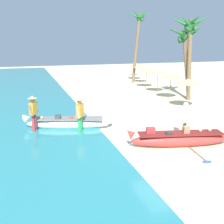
# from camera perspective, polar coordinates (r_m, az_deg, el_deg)

# --- Properties ---
(ground_plane) EXTENTS (80.00, 80.00, 0.00)m
(ground_plane) POSITION_cam_1_polar(r_m,az_deg,el_deg) (11.64, 11.90, -6.54)
(ground_plane) COLOR beige
(boat_red_foreground) EXTENTS (4.34, 1.54, 0.84)m
(boat_red_foreground) POSITION_cam_1_polar(r_m,az_deg,el_deg) (11.36, 14.11, -5.48)
(boat_red_foreground) COLOR red
(boat_red_foreground) RESTS_ON ground
(boat_white_midground) EXTENTS (4.25, 1.84, 0.82)m
(boat_white_midground) POSITION_cam_1_polar(r_m,az_deg,el_deg) (13.35, -9.29, -2.30)
(boat_white_midground) COLOR white
(boat_white_midground) RESTS_ON ground
(person_vendor_hatted) EXTENTS (0.50, 0.55, 1.72)m
(person_vendor_hatted) POSITION_cam_1_polar(r_m,az_deg,el_deg) (12.48, -6.76, -0.10)
(person_vendor_hatted) COLOR green
(person_vendor_hatted) RESTS_ON ground
(person_tourist_customer) EXTENTS (0.45, 0.58, 1.67)m
(person_tourist_customer) POSITION_cam_1_polar(r_m,az_deg,el_deg) (11.93, 15.12, -1.43)
(person_tourist_customer) COLOR #333842
(person_tourist_customer) RESTS_ON ground
(person_vendor_assistant) EXTENTS (0.48, 0.56, 1.77)m
(person_vendor_assistant) POSITION_cam_1_polar(r_m,az_deg,el_deg) (12.94, -16.22, 0.11)
(person_vendor_assistant) COLOR #B2383D
(person_vendor_assistant) RESTS_ON ground
(parasol_row_0) EXTENTS (1.60, 1.60, 1.91)m
(parasol_row_0) POSITION_cam_1_polar(r_m,az_deg,el_deg) (17.59, 15.80, 6.24)
(parasol_row_0) COLOR #8E6B47
(parasol_row_0) RESTS_ON ground
(parasol_row_1) EXTENTS (1.60, 1.60, 1.91)m
(parasol_row_1) POSITION_cam_1_polar(r_m,az_deg,el_deg) (20.27, 12.32, 7.49)
(parasol_row_1) COLOR #8E6B47
(parasol_row_1) RESTS_ON ground
(parasol_row_2) EXTENTS (1.60, 1.60, 1.91)m
(parasol_row_2) POSITION_cam_1_polar(r_m,az_deg,el_deg) (22.75, 9.66, 8.35)
(parasol_row_2) COLOR #8E6B47
(parasol_row_2) RESTS_ON ground
(parasol_row_3) EXTENTS (1.60, 1.60, 1.91)m
(parasol_row_3) POSITION_cam_1_polar(r_m,az_deg,el_deg) (25.12, 7.27, 9.01)
(parasol_row_3) COLOR #8E6B47
(parasol_row_3) RESTS_ON ground
(parasol_row_4) EXTENTS (1.60, 1.60, 1.91)m
(parasol_row_4) POSITION_cam_1_polar(r_m,az_deg,el_deg) (28.04, 6.22, 9.61)
(parasol_row_4) COLOR #8E6B47
(parasol_row_4) RESTS_ON ground
(parasol_row_5) EXTENTS (1.60, 1.60, 1.91)m
(parasol_row_5) POSITION_cam_1_polar(r_m,az_deg,el_deg) (30.41, 4.88, 10.03)
(parasol_row_5) COLOR #8E6B47
(parasol_row_5) RESTS_ON ground
(palm_tree_tall_inland) EXTENTS (2.92, 2.74, 5.97)m
(palm_tree_tall_inland) POSITION_cam_1_polar(r_m,az_deg,el_deg) (20.16, 16.15, 16.09)
(palm_tree_tall_inland) COLOR brown
(palm_tree_tall_inland) RESTS_ON ground
(palm_tree_leaning_seaward) EXTENTS (2.67, 2.77, 5.25)m
(palm_tree_leaning_seaward) POSITION_cam_1_polar(r_m,az_deg,el_deg) (20.39, 15.10, 14.30)
(palm_tree_leaning_seaward) COLOR brown
(palm_tree_leaning_seaward) RESTS_ON ground
(palm_tree_mid_cluster) EXTENTS (2.57, 2.53, 7.23)m
(palm_tree_mid_cluster) POSITION_cam_1_polar(r_m,az_deg,el_deg) (28.57, 5.58, 17.47)
(palm_tree_mid_cluster) COLOR brown
(palm_tree_mid_cluster) RESTS_ON ground
(paddle) EXTENTS (0.41, 1.65, 0.05)m
(paddle) POSITION_cam_1_polar(r_m,az_deg,el_deg) (10.66, 18.09, -8.81)
(paddle) COLOR #8E6B47
(paddle) RESTS_ON ground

